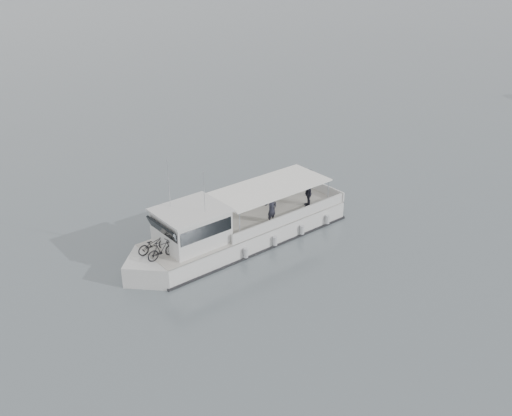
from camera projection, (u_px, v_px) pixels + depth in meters
ground at (264, 257)px, 26.54m from camera, size 1400.00×1400.00×0.00m
tour_boat at (230, 231)px, 27.09m from camera, size 12.24×4.32×5.09m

